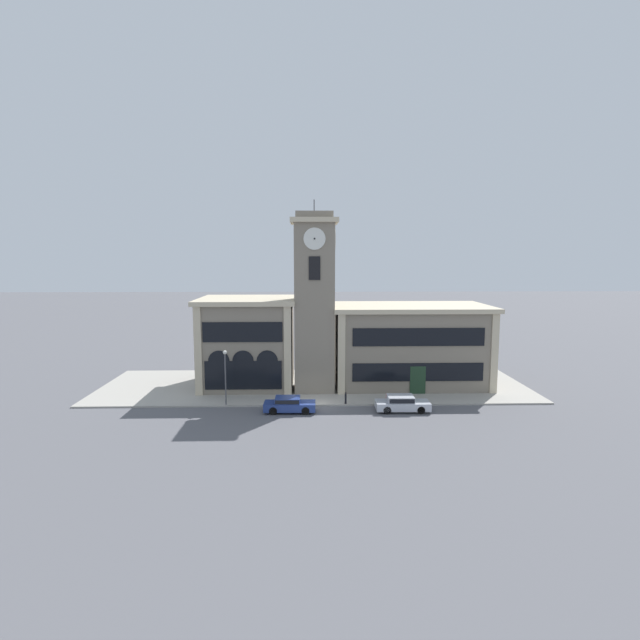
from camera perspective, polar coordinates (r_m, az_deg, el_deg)
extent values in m
plane|color=#56565B|center=(45.32, -0.54, -9.85)|extent=(300.00, 300.00, 0.00)
cube|color=#A39E93|center=(52.10, -0.67, -7.50)|extent=(43.40, 14.14, 0.15)
cube|color=gray|center=(49.00, -0.66, 1.30)|extent=(3.85, 3.85, 16.52)
cube|color=beige|center=(48.86, -0.67, 11.25)|extent=(4.55, 4.55, 0.45)
cube|color=gray|center=(48.90, -0.67, 11.86)|extent=(3.55, 3.55, 0.60)
cylinder|color=#4C4C51|center=(48.98, -0.68, 12.91)|extent=(0.10, 0.10, 1.20)
cylinder|color=silver|center=(46.79, -0.63, 9.28)|extent=(2.05, 0.10, 2.05)
cylinder|color=black|center=(46.72, -0.63, 9.28)|extent=(0.16, 0.04, 0.16)
cylinder|color=silver|center=(48.84, 1.68, 9.19)|extent=(0.10, 2.05, 2.05)
cylinder|color=black|center=(48.84, 1.76, 9.19)|extent=(0.04, 0.16, 0.16)
cube|color=black|center=(46.78, -0.63, 5.94)|extent=(1.08, 0.10, 2.20)
cube|color=gray|center=(52.27, -8.20, -2.74)|extent=(9.20, 8.66, 8.68)
cube|color=beige|center=(51.68, -8.29, 2.26)|extent=(9.90, 9.36, 0.45)
cube|color=beige|center=(48.71, -13.78, -3.60)|extent=(0.70, 0.16, 8.68)
cube|color=beige|center=(47.63, -3.72, -3.65)|extent=(0.70, 0.16, 8.68)
cube|color=black|center=(47.68, -8.85, -1.38)|extent=(7.54, 0.10, 1.91)
cube|color=black|center=(48.47, -8.76, -6.26)|extent=(7.36, 0.10, 2.78)
cylinder|color=black|center=(48.51, -11.49, -4.63)|extent=(2.02, 0.06, 2.02)
cylinder|color=black|center=(48.16, -8.79, -4.65)|extent=(2.02, 0.06, 2.02)
cylinder|color=black|center=(47.92, -6.05, -4.66)|extent=(2.02, 0.06, 2.02)
cube|color=gray|center=(53.06, 10.15, -3.04)|extent=(15.48, 8.66, 7.92)
cube|color=beige|center=(52.49, 10.25, 1.46)|extent=(16.18, 9.36, 0.45)
cube|color=beige|center=(47.78, 2.48, -4.07)|extent=(0.70, 0.16, 7.92)
cube|color=beige|center=(50.97, 19.33, -3.76)|extent=(0.70, 0.16, 7.92)
cube|color=black|center=(48.56, 11.23, -1.93)|extent=(12.69, 0.10, 1.74)
cube|color=#1E3823|center=(49.40, 11.11, -6.84)|extent=(1.50, 0.12, 2.85)
cube|color=black|center=(49.21, 11.13, -5.87)|extent=(12.69, 0.10, 1.78)
cube|color=navy|center=(43.71, -3.48, -9.79)|extent=(4.46, 1.84, 0.67)
cube|color=navy|center=(43.56, -3.72, -9.08)|extent=(2.16, 1.62, 0.45)
cube|color=black|center=(43.56, -3.72, -9.08)|extent=(2.07, 1.66, 0.34)
cylinder|color=black|center=(44.45, -1.63, -9.73)|extent=(0.70, 0.23, 0.69)
cylinder|color=black|center=(42.98, -1.67, -10.33)|extent=(0.70, 0.23, 0.69)
cylinder|color=black|center=(44.60, -5.21, -9.71)|extent=(0.70, 0.23, 0.69)
cylinder|color=black|center=(43.13, -5.38, -10.30)|extent=(0.70, 0.23, 0.69)
cube|color=#B2B7C1|center=(44.46, 9.41, -9.59)|extent=(4.69, 1.96, 0.67)
cube|color=#B2B7C1|center=(44.27, 9.19, -8.86)|extent=(2.27, 1.72, 0.51)
cube|color=black|center=(44.27, 9.19, -8.86)|extent=(2.18, 1.76, 0.38)
cylinder|color=black|center=(45.55, 11.04, -9.46)|extent=(0.68, 0.23, 0.68)
cylinder|color=black|center=(44.01, 11.47, -10.06)|extent=(0.68, 0.23, 0.68)
cylinder|color=black|center=(45.08, 7.39, -9.56)|extent=(0.68, 0.23, 0.68)
cylinder|color=black|center=(43.52, 7.69, -10.18)|extent=(0.68, 0.23, 0.68)
cylinder|color=#4C4C51|center=(45.55, -10.75, -6.71)|extent=(0.12, 0.12, 4.58)
sphere|color=silver|center=(45.03, -10.82, -3.65)|extent=(0.36, 0.36, 0.36)
cylinder|color=black|center=(45.55, 2.95, -8.99)|extent=(0.18, 0.18, 0.90)
sphere|color=black|center=(45.40, 2.95, -8.35)|extent=(0.16, 0.16, 0.16)
cylinder|color=red|center=(46.31, 7.68, -8.90)|extent=(0.22, 0.22, 0.70)
sphere|color=red|center=(46.19, 7.68, -8.39)|extent=(0.19, 0.19, 0.19)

